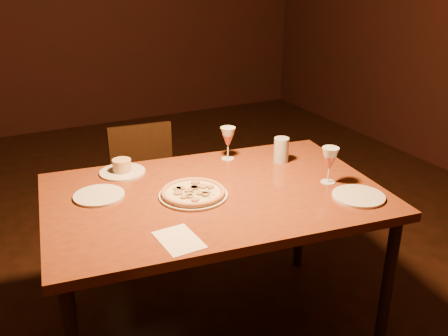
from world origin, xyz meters
name	(u,v)px	position (x,y,z in m)	size (l,w,h in m)	color
floor	(155,326)	(0.00, 0.00, 0.00)	(7.00, 7.00, 0.00)	#321810
dining_table	(214,206)	(0.25, -0.18, 0.71)	(1.56, 1.11, 0.78)	brown
chair_far	(147,185)	(0.22, 0.71, 0.45)	(0.42, 0.42, 0.80)	black
pizza_plate	(193,193)	(0.15, -0.18, 0.80)	(0.30, 0.30, 0.03)	silver
ramekin_saucer	(122,169)	(-0.05, 0.20, 0.80)	(0.22, 0.22, 0.07)	silver
wine_glass_far	(228,143)	(0.49, 0.14, 0.86)	(0.08, 0.08, 0.17)	#C25D50
wine_glass_right	(329,165)	(0.76, -0.33, 0.86)	(0.08, 0.08, 0.17)	#C25D50
water_tumbler	(281,150)	(0.71, -0.01, 0.84)	(0.08, 0.08, 0.13)	#ACB4BB
side_plate_left	(99,196)	(-0.21, 0.00, 0.79)	(0.22, 0.22, 0.01)	silver
side_plate_near	(358,196)	(0.78, -0.51, 0.79)	(0.22, 0.22, 0.01)	silver
menu_card	(179,240)	(-0.04, -0.49, 0.78)	(0.14, 0.20, 0.00)	silver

